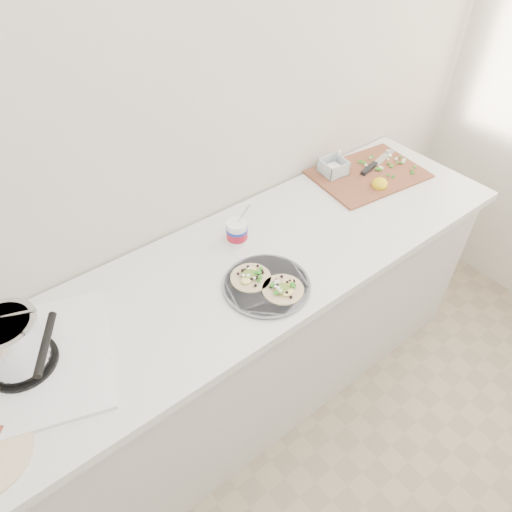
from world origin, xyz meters
TOP-DOWN VIEW (x-y plane):
  - counter at (0.00, 1.43)m, footprint 2.44×0.66m
  - stove at (-0.76, 1.47)m, footprint 0.63×0.61m
  - taco_plate at (0.03, 1.27)m, footprint 0.32×0.32m
  - tub at (0.09, 1.53)m, footprint 0.08×0.08m
  - cutboard at (0.85, 1.56)m, footprint 0.55×0.41m

SIDE VIEW (x-z plane):
  - counter at x=0.00m, z-range 0.00..0.90m
  - taco_plate at x=0.03m, z-range 0.90..0.94m
  - cutboard at x=0.85m, z-range 0.88..0.96m
  - tub at x=0.09m, z-range 0.87..1.06m
  - stove at x=-0.76m, z-range 0.86..1.10m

